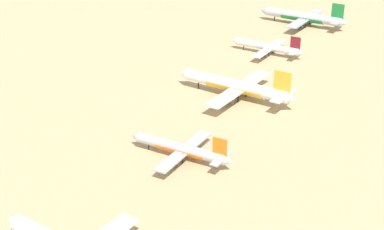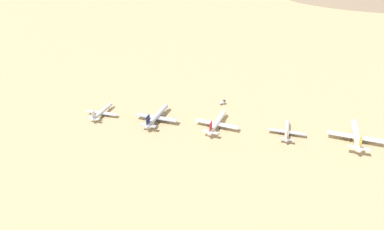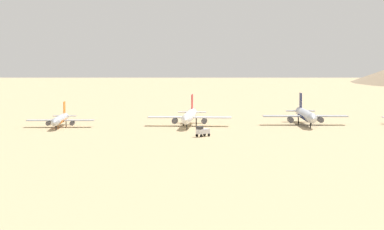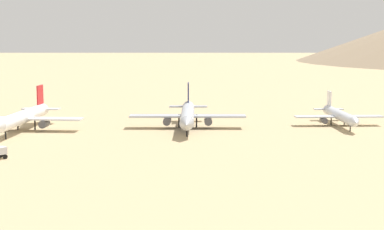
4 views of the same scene
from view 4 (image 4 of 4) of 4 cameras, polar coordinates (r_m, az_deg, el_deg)
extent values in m
cylinder|color=white|center=(186.99, -15.80, -0.18)|extent=(37.47, 6.55, 3.94)
cone|color=white|center=(205.84, -13.91, 0.57)|extent=(3.14, 3.74, 3.54)
cube|color=red|center=(201.82, -14.28, 1.74)|extent=(5.71, 0.76, 7.25)
cube|color=silver|center=(202.86, -14.18, 0.58)|extent=(4.18, 12.63, 0.37)
cube|color=silver|center=(188.53, -15.64, -0.32)|extent=(7.64, 35.49, 0.47)
cylinder|color=#4C4C54|center=(185.94, -13.90, -0.81)|extent=(4.51, 2.68, 2.38)
cylinder|color=#4C4C54|center=(190.15, -17.47, -0.76)|extent=(4.51, 2.68, 2.38)
cylinder|color=black|center=(174.22, -17.35, -1.58)|extent=(0.46, 0.46, 3.96)
cylinder|color=black|center=(188.84, -14.74, -0.79)|extent=(0.46, 0.46, 3.96)
cylinder|color=black|center=(190.64, -16.28, -0.77)|extent=(0.46, 0.46, 3.96)
cylinder|color=#B2B7C1|center=(184.85, -0.42, 0.06)|extent=(38.37, 4.25, 4.05)
cone|color=#B2B7C1|center=(164.17, -0.52, -0.89)|extent=(3.43, 3.98, 3.97)
cone|color=#B2B7C1|center=(205.35, -0.34, 0.82)|extent=(3.00, 3.66, 3.64)
cube|color=#141E51|center=(201.03, -0.36, 2.03)|extent=(5.86, 0.40, 7.46)
cube|color=#A4A8B2|center=(202.13, -0.35, 0.82)|extent=(3.48, 12.80, 0.38)
cube|color=#A4A8B2|center=(186.52, -0.41, -0.09)|extent=(5.52, 36.25, 0.48)
cylinder|color=#4C4C54|center=(185.90, 1.55, -0.57)|extent=(4.49, 2.47, 2.45)
cylinder|color=#4C4C54|center=(186.08, -2.39, -0.57)|extent=(4.49, 2.47, 2.45)
cylinder|color=black|center=(170.77, -0.49, -1.39)|extent=(0.47, 0.47, 4.07)
cylinder|color=black|center=(187.80, 0.44, -0.57)|extent=(0.47, 0.47, 4.07)
cylinder|color=black|center=(187.88, -1.25, -0.57)|extent=(0.47, 0.47, 4.07)
cylinder|color=#141E51|center=(184.89, -0.42, -0.03)|extent=(21.11, 4.17, 4.06)
cylinder|color=silver|center=(196.17, 13.91, -0.02)|extent=(29.86, 4.36, 3.14)
cone|color=silver|center=(180.82, 15.33, -0.70)|extent=(2.77, 3.18, 3.08)
cone|color=silver|center=(211.49, 12.70, 0.55)|extent=(2.43, 2.92, 2.83)
cube|color=white|center=(208.22, 12.94, 1.46)|extent=(4.55, 0.48, 5.79)
cube|color=#B6BBC5|center=(209.07, 12.88, 0.56)|extent=(3.05, 10.02, 0.30)
cube|color=#B6BBC5|center=(197.42, 13.80, -0.13)|extent=(5.29, 28.25, 0.37)
cylinder|color=#4C4C54|center=(198.37, 15.22, -0.47)|extent=(3.55, 2.04, 1.90)
cylinder|color=#4C4C54|center=(195.62, 12.45, -0.50)|extent=(3.55, 2.04, 1.90)
cylinder|color=black|center=(185.70, 14.85, -1.06)|extent=(0.36, 0.36, 3.16)
cylinder|color=black|center=(198.99, 14.32, -0.48)|extent=(0.36, 0.36, 3.16)
cylinder|color=black|center=(197.80, 13.12, -0.49)|extent=(0.36, 0.36, 3.16)
cylinder|color=black|center=(146.71, -17.38, -3.82)|extent=(1.02, 1.03, 1.10)
cylinder|color=black|center=(148.74, -17.78, -3.68)|extent=(1.02, 1.03, 1.10)
camera|label=1|loc=(260.83, 6.10, 20.26)|focal=55.25mm
camera|label=2|loc=(411.23, -14.66, 20.68)|focal=28.90mm
camera|label=3|loc=(163.45, -161.79, -6.52)|focal=74.69mm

